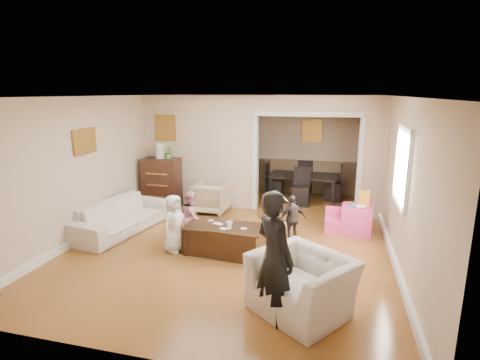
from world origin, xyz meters
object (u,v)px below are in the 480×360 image
(armchair_back, at_px, (212,197))
(dining_table, at_px, (303,186))
(adult_person, at_px, (275,257))
(cyan_cup, at_px, (352,205))
(child_toddler, at_px, (292,219))
(child_kneel_a, at_px, (174,223))
(sofa, at_px, (122,216))
(dresser, at_px, (162,183))
(table_lamp, at_px, (160,151))
(armchair_front, at_px, (302,284))
(coffee_table, at_px, (225,239))
(play_table, at_px, (356,220))
(coffee_cup, at_px, (229,224))
(child_kneel_b, at_px, (192,217))

(armchair_back, distance_m, dining_table, 2.56)
(adult_person, bearing_deg, cyan_cup, -64.03)
(child_toddler, bearing_deg, adult_person, 56.21)
(armchair_back, height_order, cyan_cup, armchair_back)
(child_kneel_a, bearing_deg, sofa, 80.37)
(armchair_back, relative_size, dresser, 0.64)
(dresser, relative_size, table_lamp, 3.25)
(dining_table, bearing_deg, child_kneel_a, -111.37)
(armchair_back, height_order, armchair_front, armchair_front)
(table_lamp, xyz_separation_m, cyan_cup, (4.29, -0.72, -0.77))
(armchair_back, relative_size, child_kneel_a, 0.75)
(child_toddler, bearing_deg, dining_table, -124.18)
(table_lamp, distance_m, cyan_cup, 4.42)
(armchair_front, distance_m, dining_table, 5.25)
(table_lamp, relative_size, coffee_table, 0.28)
(cyan_cup, bearing_deg, sofa, -167.49)
(armchair_back, bearing_deg, cyan_cup, 169.24)
(dresser, bearing_deg, play_table, -8.66)
(coffee_table, relative_size, adult_person, 0.80)
(dresser, xyz_separation_m, coffee_table, (2.19, -2.16, -0.34))
(coffee_cup, bearing_deg, cyan_cup, 36.71)
(dresser, xyz_separation_m, coffee_cup, (2.29, -2.21, -0.05))
(sofa, relative_size, child_kneel_b, 2.20)
(armchair_back, bearing_deg, child_kneel_a, 93.25)
(sofa, bearing_deg, child_toddler, -76.07)
(armchair_back, distance_m, adult_person, 4.34)
(adult_person, distance_m, child_kneel_b, 2.74)
(play_table, xyz_separation_m, child_kneel_a, (-3.05, -1.64, 0.23))
(armchair_front, bearing_deg, coffee_table, 170.32)
(sofa, xyz_separation_m, play_table, (4.45, 1.01, -0.04))
(sofa, relative_size, dining_table, 1.22)
(dresser, height_order, dining_table, dresser)
(child_kneel_a, height_order, child_toddler, child_kneel_a)
(armchair_back, height_order, coffee_table, armchair_back)
(armchair_front, relative_size, coffee_cup, 10.38)
(child_kneel_b, bearing_deg, cyan_cup, -83.20)
(coffee_cup, distance_m, child_kneel_b, 0.88)
(coffee_table, bearing_deg, armchair_front, -45.49)
(sofa, relative_size, coffee_table, 1.62)
(cyan_cup, xyz_separation_m, child_toddler, (-1.05, -0.69, -0.14))
(armchair_back, height_order, table_lamp, table_lamp)
(armchair_front, height_order, dresser, dresser)
(dining_table, relative_size, adult_person, 1.07)
(armchair_back, distance_m, armchair_front, 4.25)
(coffee_cup, xyz_separation_m, child_toddler, (0.95, 0.80, -0.10))
(coffee_cup, bearing_deg, child_kneel_a, -173.99)
(armchair_back, height_order, dining_table, armchair_back)
(dining_table, height_order, child_kneel_b, child_kneel_b)
(dresser, relative_size, play_table, 2.08)
(table_lamp, bearing_deg, adult_person, -49.52)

